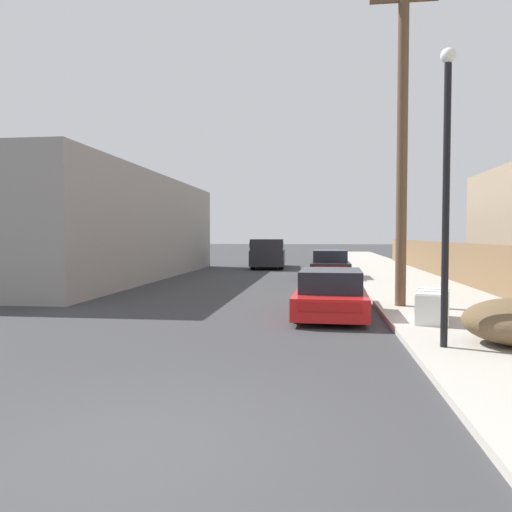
# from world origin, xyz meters

# --- Properties ---
(ground_plane) EXTENTS (220.00, 220.00, 0.00)m
(ground_plane) POSITION_xyz_m (0.00, 0.00, 0.00)
(ground_plane) COLOR #38383A
(sidewalk_curb) EXTENTS (4.20, 63.00, 0.12)m
(sidewalk_curb) POSITION_xyz_m (5.30, 23.50, 0.06)
(sidewalk_curb) COLOR #ADA89E
(sidewalk_curb) RESTS_ON ground
(discarded_fridge) EXTENTS (1.07, 1.77, 0.71)m
(discarded_fridge) POSITION_xyz_m (4.18, 7.24, 0.46)
(discarded_fridge) COLOR silver
(discarded_fridge) RESTS_ON sidewalk_curb
(parked_sports_car_red) EXTENTS (1.87, 4.45, 1.19)m
(parked_sports_car_red) POSITION_xyz_m (1.92, 8.49, 0.54)
(parked_sports_car_red) COLOR red
(parked_sports_car_red) RESTS_ON ground
(car_parked_mid) EXTENTS (1.76, 4.52, 1.36)m
(car_parked_mid) POSITION_xyz_m (2.10, 19.22, 0.64)
(car_parked_mid) COLOR black
(car_parked_mid) RESTS_ON ground
(pickup_truck) EXTENTS (2.29, 5.33, 1.81)m
(pickup_truck) POSITION_xyz_m (-1.55, 26.31, 0.91)
(pickup_truck) COLOR #232328
(pickup_truck) RESTS_ON ground
(utility_pole) EXTENTS (1.80, 0.29, 9.14)m
(utility_pole) POSITION_xyz_m (3.83, 9.62, 4.81)
(utility_pole) COLOR brown
(utility_pole) RESTS_ON sidewalk_curb
(street_lamp) EXTENTS (0.26, 0.26, 5.09)m
(street_lamp) POSITION_xyz_m (3.78, 4.52, 3.05)
(street_lamp) COLOR black
(street_lamp) RESTS_ON sidewalk_curb
(wooden_fence) EXTENTS (0.08, 35.91, 1.62)m
(wooden_fence) POSITION_xyz_m (7.25, 17.28, 0.93)
(wooden_fence) COLOR brown
(wooden_fence) RESTS_ON sidewalk_curb
(building_left_block) EXTENTS (7.00, 18.83, 4.84)m
(building_left_block) POSITION_xyz_m (-9.05, 18.39, 2.42)
(building_left_block) COLOR gray
(building_left_block) RESTS_ON ground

